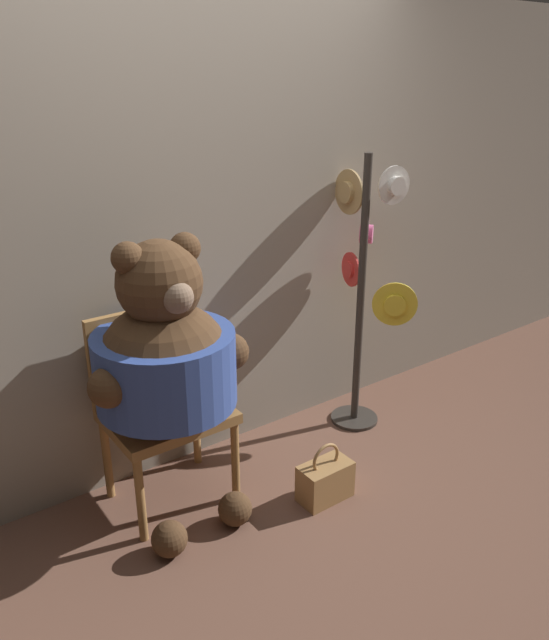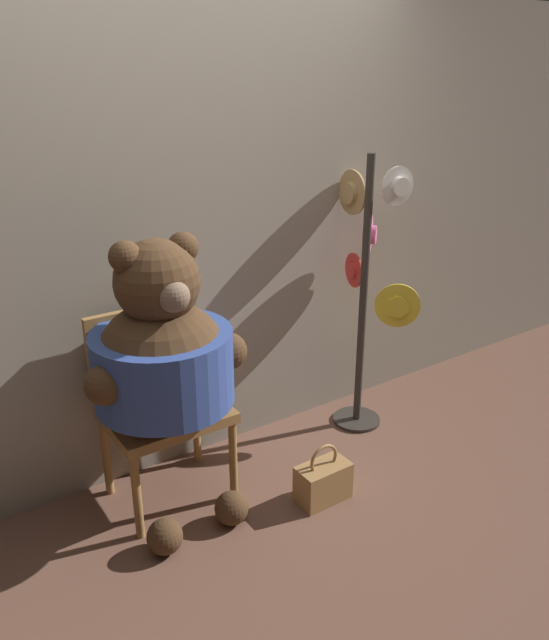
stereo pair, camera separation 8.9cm
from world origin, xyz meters
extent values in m
plane|color=brown|center=(0.00, 0.00, 0.00)|extent=(14.00, 14.00, 0.00)
cube|color=gray|center=(0.00, 0.65, 1.18)|extent=(8.00, 0.10, 2.36)
cylinder|color=#9E703D|center=(-0.60, 0.13, 0.22)|extent=(0.04, 0.04, 0.43)
cylinder|color=#9E703D|center=(-0.11, 0.13, 0.22)|extent=(0.04, 0.04, 0.43)
cylinder|color=#9E703D|center=(-0.60, 0.51, 0.22)|extent=(0.04, 0.04, 0.43)
cylinder|color=#9E703D|center=(-0.11, 0.51, 0.22)|extent=(0.04, 0.04, 0.43)
cube|color=#9E703D|center=(-0.36, 0.32, 0.46)|extent=(0.55, 0.44, 0.05)
cube|color=#9E703D|center=(-0.36, 0.52, 0.71)|extent=(0.55, 0.04, 0.45)
sphere|color=#4C331E|center=(-0.38, 0.26, 0.74)|extent=(0.61, 0.61, 0.61)
cylinder|color=#334C99|center=(-0.38, 0.26, 0.74)|extent=(0.62, 0.62, 0.34)
sphere|color=#4C331E|center=(-0.38, 0.26, 1.14)|extent=(0.37, 0.37, 0.37)
sphere|color=#4C331E|center=(-0.51, 0.26, 1.27)|extent=(0.13, 0.13, 0.13)
sphere|color=#4C331E|center=(-0.25, 0.26, 1.27)|extent=(0.13, 0.13, 0.13)
sphere|color=#7A604C|center=(-0.38, 0.10, 1.12)|extent=(0.13, 0.13, 0.13)
sphere|color=#4C331E|center=(-0.67, 0.18, 0.77)|extent=(0.17, 0.17, 0.17)
sphere|color=#4C331E|center=(-0.09, 0.18, 0.77)|extent=(0.17, 0.17, 0.17)
sphere|color=#4C331E|center=(-0.55, -0.02, 0.08)|extent=(0.16, 0.16, 0.16)
sphere|color=#4C331E|center=(-0.21, -0.02, 0.08)|extent=(0.16, 0.16, 0.16)
cylinder|color=#332D28|center=(0.87, 0.34, 0.01)|extent=(0.28, 0.28, 0.02)
cylinder|color=#332D28|center=(0.87, 0.34, 0.78)|extent=(0.04, 0.04, 1.57)
cylinder|color=yellow|center=(1.00, 0.21, 0.75)|extent=(0.19, 0.18, 0.25)
cylinder|color=yellow|center=(1.00, 0.21, 0.75)|extent=(0.13, 0.12, 0.12)
cylinder|color=red|center=(0.90, 0.46, 0.91)|extent=(0.06, 0.19, 0.20)
cylinder|color=red|center=(0.90, 0.46, 0.91)|extent=(0.07, 0.10, 0.09)
cylinder|color=tan|center=(0.88, 0.49, 1.34)|extent=(0.04, 0.24, 0.24)
cylinder|color=tan|center=(0.88, 0.49, 1.34)|extent=(0.08, 0.12, 0.12)
cylinder|color=#D16693|center=(0.99, 0.44, 1.10)|extent=(0.17, 0.15, 0.22)
cylinder|color=#D16693|center=(0.99, 0.44, 1.10)|extent=(0.13, 0.12, 0.11)
cylinder|color=silver|center=(1.04, 0.32, 1.39)|extent=(0.21, 0.04, 0.21)
cylinder|color=silver|center=(1.04, 0.32, 1.39)|extent=(0.11, 0.09, 0.10)
cube|color=#A87A47|center=(0.24, -0.12, 0.10)|extent=(0.26, 0.15, 0.19)
torus|color=#A87A47|center=(0.24, -0.12, 0.23)|extent=(0.16, 0.02, 0.16)
camera|label=1|loc=(-1.44, -2.02, 1.96)|focal=35.00mm
camera|label=2|loc=(-1.37, -2.07, 1.96)|focal=35.00mm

